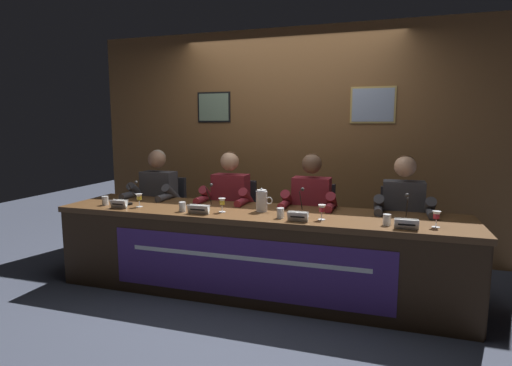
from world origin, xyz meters
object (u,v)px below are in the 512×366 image
(conference_table, at_px, (252,239))
(nameplate_center_left, at_px, (198,209))
(nameplate_center_right, at_px, (298,216))
(nameplate_far_left, at_px, (119,204))
(water_cup_far_left, at_px, (105,201))
(juice_glass_center_left, at_px, (222,202))
(panelist_center_left, at_px, (228,203))
(panelist_center_right, at_px, (310,208))
(juice_glass_center_right, at_px, (322,209))
(microphone_center_right, at_px, (300,205))
(juice_glass_far_left, at_px, (139,198))
(microphone_center_left, at_px, (208,200))
(nameplate_far_right, at_px, (406,224))
(panelist_far_left, at_px, (155,198))
(microphone_far_left, at_px, (132,196))
(chair_center_left, at_px, (235,225))
(water_cup_far_right, at_px, (387,220))
(panelist_far_right, at_px, (403,213))
(water_cup_center_left, at_px, (182,207))
(chair_far_left, at_px, (165,219))
(water_cup_center_right, at_px, (280,214))
(chair_far_right, at_px, (401,238))
(microphone_far_right, at_px, (407,213))
(chair_center_right, at_px, (313,231))
(water_pitcher_central, at_px, (262,201))

(conference_table, relative_size, nameplate_center_left, 18.90)
(nameplate_center_right, bearing_deg, nameplate_far_left, 179.49)
(water_cup_far_left, distance_m, juice_glass_center_left, 1.19)
(panelist_center_left, height_order, panelist_center_right, same)
(juice_glass_center_right, bearing_deg, microphone_center_right, 140.22)
(juice_glass_far_left, xyz_separation_m, microphone_center_right, (1.49, 0.17, -0.01))
(microphone_center_left, xyz_separation_m, nameplate_far_right, (1.71, -0.29, -0.03))
(microphone_center_left, bearing_deg, water_cup_far_left, -169.57)
(juice_glass_far_left, relative_size, juice_glass_center_left, 1.00)
(panelist_center_left, distance_m, juice_glass_center_right, 1.17)
(panelist_center_left, xyz_separation_m, juice_glass_center_right, (1.03, -0.55, 0.11))
(panelist_far_left, distance_m, nameplate_far_left, 0.65)
(microphone_far_left, height_order, juice_glass_center_left, microphone_far_left)
(nameplate_center_left, xyz_separation_m, microphone_center_right, (0.83, 0.27, 0.03))
(microphone_far_left, distance_m, microphone_center_right, 1.64)
(nameplate_far_left, bearing_deg, chair_center_left, 46.16)
(chair_center_left, bearing_deg, conference_table, -58.88)
(microphone_far_left, xyz_separation_m, water_cup_far_right, (2.35, -0.14, -0.04))
(panelist_far_left, distance_m, panelist_far_right, 2.51)
(panelist_center_left, height_order, panelist_far_right, same)
(water_cup_center_left, distance_m, juice_glass_center_right, 1.23)
(panelist_center_left, bearing_deg, water_cup_far_right, -20.78)
(water_cup_far_left, bearing_deg, nameplate_far_left, -21.97)
(chair_far_left, distance_m, panelist_center_right, 1.71)
(nameplate_far_left, relative_size, nameplate_far_right, 0.95)
(panelist_far_left, xyz_separation_m, water_cup_far_right, (2.37, -0.58, 0.06))
(juice_glass_center_left, distance_m, juice_glass_center_right, 0.88)
(panelist_center_left, relative_size, nameplate_center_left, 6.44)
(chair_far_left, bearing_deg, panelist_center_left, -13.46)
(water_cup_far_left, relative_size, microphone_center_right, 0.39)
(panelist_center_right, height_order, water_cup_center_right, panelist_center_right)
(chair_far_right, distance_m, microphone_far_right, 0.73)
(microphone_far_right, bearing_deg, nameplate_far_left, -174.82)
(microphone_center_left, relative_size, microphone_far_right, 1.00)
(chair_center_left, bearing_deg, chair_center_right, 0.00)
(juice_glass_far_left, height_order, panelist_center_left, panelist_center_left)
(chair_center_left, relative_size, juice_glass_center_left, 7.39)
(panelist_center_left, height_order, water_cup_far_right, panelist_center_left)
(panelist_center_right, xyz_separation_m, water_pitcher_central, (-0.36, -0.38, 0.12))
(microphone_center_right, bearing_deg, nameplate_center_left, -161.90)
(nameplate_far_left, height_order, nameplate_center_right, same)
(conference_table, height_order, juice_glass_center_right, juice_glass_center_right)
(water_cup_far_right, bearing_deg, panelist_center_left, 159.22)
(juice_glass_center_left, bearing_deg, microphone_center_left, 144.99)
(chair_far_right, xyz_separation_m, microphone_far_right, (0.01, -0.62, 0.37))
(juice_glass_center_left, distance_m, water_cup_center_left, 0.36)
(panelist_far_left, bearing_deg, water_cup_center_right, -21.16)
(chair_far_left, relative_size, panelist_far_left, 0.74)
(chair_center_right, xyz_separation_m, panelist_center_right, (0.00, -0.20, 0.28))
(water_cup_center_left, height_order, water_pitcher_central, water_pitcher_central)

